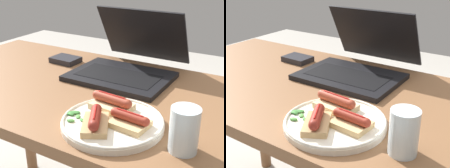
# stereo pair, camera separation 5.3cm
# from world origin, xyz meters

# --- Properties ---
(desk) EXTENTS (1.41, 0.67, 0.74)m
(desk) POSITION_xyz_m (0.00, 0.00, 0.64)
(desk) COLOR brown
(desk) RESTS_ON ground_plane
(laptop) EXTENTS (0.35, 0.37, 0.23)m
(laptop) POSITION_xyz_m (0.02, 0.17, 0.78)
(laptop) COLOR black
(laptop) RESTS_ON desk
(plate) EXTENTS (0.27, 0.27, 0.02)m
(plate) POSITION_xyz_m (0.17, -0.18, 0.75)
(plate) COLOR silver
(plate) RESTS_ON desk
(sausage_toast_left) EXTENTS (0.11, 0.13, 0.05)m
(sausage_toast_left) POSITION_xyz_m (0.15, -0.23, 0.77)
(sausage_toast_left) COLOR tan
(sausage_toast_left) RESTS_ON plate
(sausage_toast_middle) EXTENTS (0.13, 0.08, 0.05)m
(sausage_toast_middle) POSITION_xyz_m (0.13, -0.12, 0.77)
(sausage_toast_middle) COLOR #D6B784
(sausage_toast_middle) RESTS_ON plate
(sausage_toast_right) EXTENTS (0.11, 0.08, 0.04)m
(sausage_toast_right) POSITION_xyz_m (0.22, -0.18, 0.77)
(sausage_toast_right) COLOR tan
(sausage_toast_right) RESTS_ON plate
(salad_pile) EXTENTS (0.08, 0.07, 0.01)m
(salad_pile) POSITION_xyz_m (0.07, -0.21, 0.76)
(salad_pile) COLOR #387A33
(salad_pile) RESTS_ON plate
(drinking_glass) EXTENTS (0.07, 0.07, 0.11)m
(drinking_glass) POSITION_xyz_m (0.36, -0.19, 0.79)
(drinking_glass) COLOR silver
(drinking_glass) RESTS_ON desk
(external_drive) EXTENTS (0.12, 0.09, 0.02)m
(external_drive) POSITION_xyz_m (-0.26, 0.17, 0.75)
(external_drive) COLOR #232328
(external_drive) RESTS_ON desk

